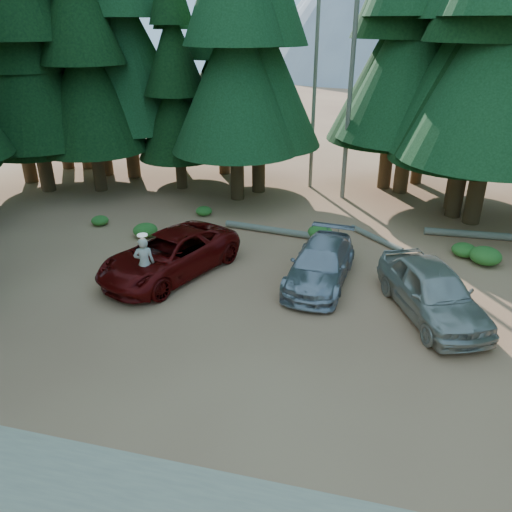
# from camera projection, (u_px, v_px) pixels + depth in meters

# --- Properties ---
(ground) EXTENTS (160.00, 160.00, 0.00)m
(ground) POSITION_uv_depth(u_px,v_px,m) (271.00, 346.00, 14.91)
(ground) COLOR #955D3F
(ground) RESTS_ON ground
(forest_belt_north) EXTENTS (36.00, 7.00, 22.00)m
(forest_belt_north) POSITION_uv_depth(u_px,v_px,m) (328.00, 193.00, 28.07)
(forest_belt_north) COLOR black
(forest_belt_north) RESTS_ON ground
(snag_front) EXTENTS (0.24, 0.24, 12.00)m
(snag_front) POSITION_uv_depth(u_px,v_px,m) (351.00, 83.00, 24.89)
(snag_front) COLOR #696554
(snag_front) RESTS_ON ground
(snag_back) EXTENTS (0.20, 0.20, 10.00)m
(snag_back) POSITION_uv_depth(u_px,v_px,m) (314.00, 98.00, 27.07)
(snag_back) COLOR #696554
(snag_back) RESTS_ON ground
(red_pickup) EXTENTS (4.71, 6.41, 1.62)m
(red_pickup) POSITION_uv_depth(u_px,v_px,m) (169.00, 255.00, 18.81)
(red_pickup) COLOR #5A0807
(red_pickup) RESTS_ON ground
(silver_minivan_center) EXTENTS (2.43, 5.11, 1.44)m
(silver_minivan_center) POSITION_uv_depth(u_px,v_px,m) (320.00, 264.00, 18.28)
(silver_minivan_center) COLOR #9B9DA2
(silver_minivan_center) RESTS_ON ground
(silver_minivan_right) EXTENTS (3.93, 5.52, 1.74)m
(silver_minivan_right) POSITION_uv_depth(u_px,v_px,m) (432.00, 291.00, 16.18)
(silver_minivan_right) COLOR #AEA99B
(silver_minivan_right) RESTS_ON ground
(frisbee_player) EXTENTS (0.84, 0.71, 2.04)m
(frisbee_player) POSITION_uv_depth(u_px,v_px,m) (145.00, 263.00, 17.40)
(frisbee_player) COLOR beige
(frisbee_player) RESTS_ON ground
(log_left) EXTENTS (4.28, 0.86, 0.31)m
(log_left) POSITION_uv_depth(u_px,v_px,m) (269.00, 230.00, 22.77)
(log_left) COLOR #696554
(log_left) RESTS_ON ground
(log_mid) EXTENTS (2.38, 2.35, 0.25)m
(log_mid) POSITION_uv_depth(u_px,v_px,m) (376.00, 238.00, 21.95)
(log_mid) COLOR #696554
(log_mid) RESTS_ON ground
(log_right) EXTENTS (5.23, 0.54, 0.33)m
(log_right) POSITION_uv_depth(u_px,v_px,m) (485.00, 235.00, 22.15)
(log_right) COLOR #696554
(log_right) RESTS_ON ground
(shrub_far_left) EXTENTS (1.09, 1.09, 0.60)m
(shrub_far_left) POSITION_uv_depth(u_px,v_px,m) (145.00, 230.00, 22.34)
(shrub_far_left) COLOR #286E21
(shrub_far_left) RESTS_ON ground
(shrub_left) EXTENTS (0.81, 0.81, 0.45)m
(shrub_left) POSITION_uv_depth(u_px,v_px,m) (204.00, 211.00, 24.82)
(shrub_left) COLOR #286E21
(shrub_left) RESTS_ON ground
(shrub_center_left) EXTENTS (1.00, 1.00, 0.55)m
(shrub_center_left) POSITION_uv_depth(u_px,v_px,m) (223.00, 239.00, 21.50)
(shrub_center_left) COLOR #286E21
(shrub_center_left) RESTS_ON ground
(shrub_center_right) EXTENTS (1.09, 1.09, 0.60)m
(shrub_center_right) POSITION_uv_depth(u_px,v_px,m) (320.00, 232.00, 22.14)
(shrub_center_right) COLOR #286E21
(shrub_center_right) RESTS_ON ground
(shrub_right) EXTENTS (0.99, 0.99, 0.54)m
(shrub_right) POSITION_uv_depth(u_px,v_px,m) (464.00, 250.00, 20.49)
(shrub_right) COLOR #286E21
(shrub_right) RESTS_ON ground
(shrub_far_right) EXTENTS (1.23, 1.23, 0.68)m
(shrub_far_right) POSITION_uv_depth(u_px,v_px,m) (485.00, 256.00, 19.82)
(shrub_far_right) COLOR #286E21
(shrub_far_right) RESTS_ON ground
(shrub_edge_west) EXTENTS (0.80, 0.80, 0.44)m
(shrub_edge_west) POSITION_uv_depth(u_px,v_px,m) (100.00, 220.00, 23.64)
(shrub_edge_west) COLOR #286E21
(shrub_edge_west) RESTS_ON ground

